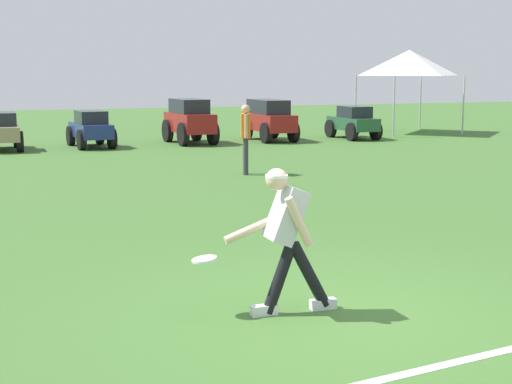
# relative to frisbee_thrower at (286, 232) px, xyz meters

# --- Properties ---
(ground_plane) EXTENTS (80.00, 80.00, 0.00)m
(ground_plane) POSITION_rel_frisbee_thrower_xyz_m (0.49, -0.26, -0.80)
(ground_plane) COLOR #3C652A
(field_line_paint) EXTENTS (23.38, 3.57, 0.01)m
(field_line_paint) POSITION_rel_frisbee_thrower_xyz_m (0.49, -1.73, -0.80)
(field_line_paint) COLOR white
(field_line_paint) RESTS_ON ground_plane
(frisbee_thrower) EXTENTS (1.09, 0.48, 1.42)m
(frisbee_thrower) POSITION_rel_frisbee_thrower_xyz_m (0.00, 0.00, 0.00)
(frisbee_thrower) COLOR black
(frisbee_thrower) RESTS_ON ground_plane
(frisbee_in_flight) EXTENTS (0.28, 0.27, 0.05)m
(frisbee_in_flight) POSITION_rel_frisbee_thrower_xyz_m (-0.76, 0.22, -0.25)
(frisbee_in_flight) COLOR white
(teammate_near_sideline) EXTENTS (0.29, 0.49, 1.56)m
(teammate_near_sideline) POSITION_rel_frisbee_thrower_xyz_m (3.03, 9.63, 0.14)
(teammate_near_sideline) COLOR #33333D
(teammate_near_sideline) RESTS_ON ground_plane
(parked_car_slot_b) EXTENTS (1.09, 2.21, 1.10)m
(parked_car_slot_b) POSITION_rel_frisbee_thrower_xyz_m (-1.83, 17.08, -0.23)
(parked_car_slot_b) COLOR #998466
(parked_car_slot_b) RESTS_ON ground_plane
(parked_car_slot_c) EXTENTS (1.23, 2.26, 1.10)m
(parked_car_slot_c) POSITION_rel_frisbee_thrower_xyz_m (0.73, 17.05, -0.23)
(parked_car_slot_c) COLOR navy
(parked_car_slot_c) RESTS_ON ground_plane
(parked_car_slot_d) EXTENTS (1.30, 2.41, 1.40)m
(parked_car_slot_d) POSITION_rel_frisbee_thrower_xyz_m (3.86, 17.22, -0.06)
(parked_car_slot_d) COLOR maroon
(parked_car_slot_d) RESTS_ON ground_plane
(parked_car_slot_e) EXTENTS (1.18, 2.42, 1.34)m
(parked_car_slot_e) POSITION_rel_frisbee_thrower_xyz_m (6.58, 17.25, -0.08)
(parked_car_slot_e) COLOR maroon
(parked_car_slot_e) RESTS_ON ground_plane
(parked_car_slot_f) EXTENTS (1.11, 2.21, 1.10)m
(parked_car_slot_f) POSITION_rel_frisbee_thrower_xyz_m (9.49, 16.89, -0.23)
(parked_car_slot_f) COLOR #235133
(parked_car_slot_f) RESTS_ON ground_plane
(event_tent) EXTENTS (2.97, 2.97, 3.02)m
(event_tent) POSITION_rel_frisbee_thrower_xyz_m (12.48, 18.34, 1.75)
(event_tent) COLOR #B2B5BA
(event_tent) RESTS_ON ground_plane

